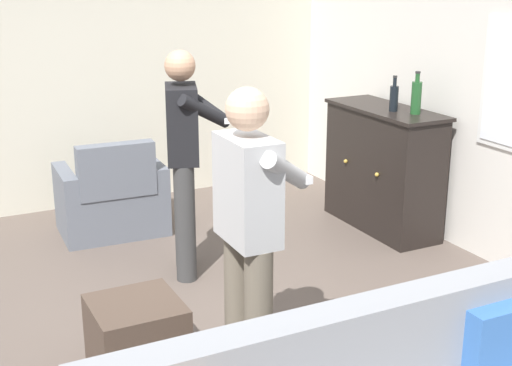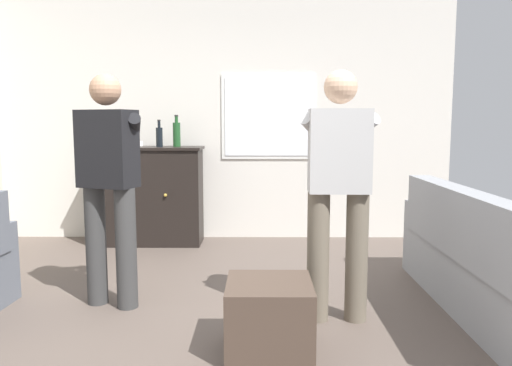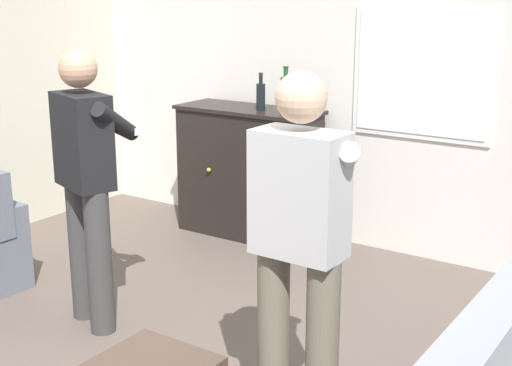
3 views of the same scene
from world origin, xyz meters
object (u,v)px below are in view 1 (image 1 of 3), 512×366
at_px(ottoman, 137,336).
at_px(person_standing_right, 250,230).
at_px(armchair, 112,201).
at_px(bottle_liquor_amber, 416,97).
at_px(person_standing_left, 184,153).
at_px(bottle_wine_green, 394,97).
at_px(sideboard_cabinet, 383,168).

distance_m(ottoman, person_standing_right, 1.00).
relative_size(ottoman, person_standing_right, 0.30).
bearing_deg(armchair, ottoman, -12.35).
height_order(bottle_liquor_amber, ottoman, bottle_liquor_amber).
relative_size(ottoman, person_standing_left, 0.30).
bearing_deg(person_standing_left, ottoman, -33.52).
xyz_separation_m(bottle_wine_green, person_standing_right, (1.61, -2.13, -0.26)).
relative_size(sideboard_cabinet, person_standing_left, 0.72).
relative_size(bottle_wine_green, person_standing_right, 0.18).
relative_size(armchair, ottoman, 1.82).
bearing_deg(sideboard_cabinet, person_standing_right, -50.88).
xyz_separation_m(bottle_liquor_amber, person_standing_right, (1.44, -2.22, -0.28)).
xyz_separation_m(sideboard_cabinet, ottoman, (1.29, -2.65, -0.33)).
height_order(armchair, ottoman, armchair).
bearing_deg(ottoman, armchair, 167.65).
bearing_deg(bottle_wine_green, person_standing_left, -89.77).
distance_m(bottle_wine_green, ottoman, 3.02).
relative_size(bottle_liquor_amber, person_standing_left, 0.21).
bearing_deg(sideboard_cabinet, bottle_liquor_amber, 9.91).
xyz_separation_m(bottle_wine_green, person_standing_left, (0.01, -1.86, -0.26)).
relative_size(sideboard_cabinet, bottle_liquor_amber, 3.47).
height_order(armchair, person_standing_left, person_standing_left).
relative_size(sideboard_cabinet, person_standing_right, 0.72).
distance_m(bottle_wine_green, person_standing_right, 2.68).
distance_m(ottoman, person_standing_left, 1.55).
height_order(sideboard_cabinet, person_standing_left, person_standing_left).
bearing_deg(person_standing_left, armchair, -165.72).
relative_size(sideboard_cabinet, ottoman, 2.42).
bearing_deg(bottle_liquor_amber, person_standing_right, -56.98).
relative_size(bottle_wine_green, ottoman, 0.59).
distance_m(sideboard_cabinet, bottle_liquor_amber, 0.75).
bearing_deg(person_standing_right, sideboard_cabinet, 129.12).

